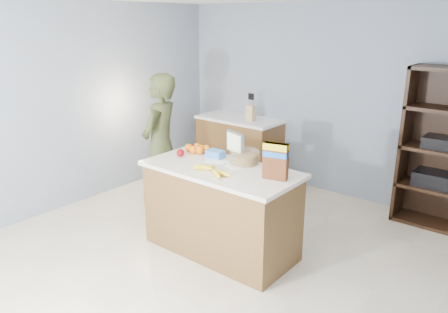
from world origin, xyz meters
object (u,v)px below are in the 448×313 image
Objects in this scene: tv at (235,144)px; counter_peninsula at (221,213)px; cereal_box at (276,158)px; person at (161,145)px; shelving_unit at (446,152)px.

counter_peninsula is at bearing -78.20° from tv.
person is at bearing 172.62° from cereal_box.
person is at bearing -178.74° from tv.
person is at bearing -146.97° from shelving_unit.
shelving_unit reaches higher than tv.
person is at bearing 166.01° from counter_peninsula.
counter_peninsula is 0.92× the size of person.
person is (-1.16, 0.29, 0.43)m from counter_peninsula.
shelving_unit is 1.06× the size of person.
shelving_unit is 6.38× the size of tv.
counter_peninsula is at bearing -127.11° from shelving_unit.
shelving_unit is at bearing 52.89° from counter_peninsula.
shelving_unit reaches higher than cereal_box.
cereal_box reaches higher than counter_peninsula.
tv is (1.09, 0.02, 0.21)m from person.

